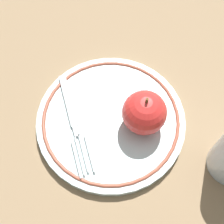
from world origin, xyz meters
The scene contains 4 objects.
ground_plane centered at (0.00, 0.00, 0.00)m, with size 2.00×2.00×0.00m, color #886E4F.
plate centered at (0.00, -0.02, 0.01)m, with size 0.25×0.25×0.02m.
apple_red_whole centered at (-0.04, 0.02, 0.05)m, with size 0.07×0.07×0.08m.
fork centered at (0.05, -0.06, 0.02)m, with size 0.09×0.18×0.00m.
Camera 1 is at (0.14, 0.15, 0.49)m, focal length 50.00 mm.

